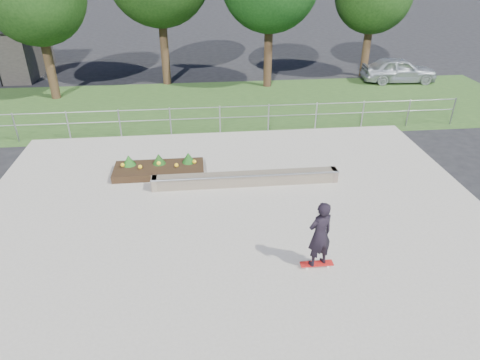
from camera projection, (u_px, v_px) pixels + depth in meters
The scene contains 8 objects.
ground at pixel (238, 245), 11.17m from camera, with size 120.00×120.00×0.00m, color black.
grass_verge at pixel (216, 106), 20.73m from camera, with size 30.00×8.00×0.02m, color #2A4A1D.
concrete_slab at pixel (238, 244), 11.15m from camera, with size 15.00×15.00×0.06m, color gray.
fence at pixel (220, 116), 17.32m from camera, with size 20.06×0.06×1.20m.
grind_ledge at pixel (246, 179), 13.75m from camera, with size 6.00×0.44×0.43m.
planter_bed at pixel (159, 168), 14.46m from camera, with size 3.00×1.20×0.61m.
skateboarder at pixel (320, 235), 9.89m from camera, with size 0.80×0.59×1.80m.
parked_car at pixel (399, 70), 23.99m from camera, with size 1.64×4.07×1.39m, color #ADB2B7.
Camera 1 is at (-0.88, -8.90, 6.89)m, focal length 32.00 mm.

